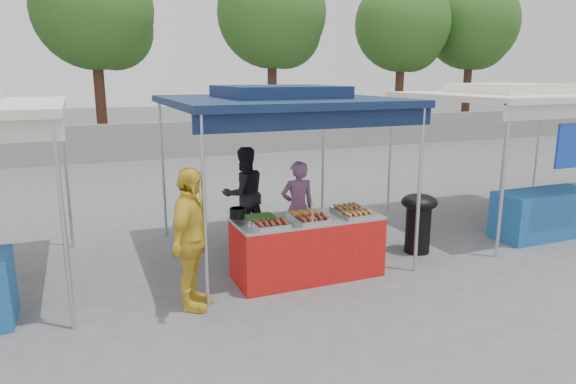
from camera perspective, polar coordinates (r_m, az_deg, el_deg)
name	(u,v)px	position (r m, az deg, el deg)	size (l,w,h in m)	color
ground_plane	(304,274)	(7.30, 1.82, -9.05)	(80.00, 80.00, 0.00)	#595A5C
back_wall	(169,140)	(17.52, -13.14, 5.62)	(40.00, 0.25, 1.20)	gray
main_canopy	(278,100)	(7.67, -1.07, 10.24)	(3.20, 3.20, 2.57)	#BABBC2
neighbor_stall_right	(524,140)	(9.99, 24.79, 5.25)	(3.20, 3.20, 2.57)	#BABBC2
tree_1	(98,15)	(19.25, -20.34, 17.96)	(3.97, 3.97, 6.83)	#402518
tree_2	(275,18)	(20.34, -1.46, 18.74)	(4.07, 4.07, 7.00)	#402518
tree_3	(404,28)	(22.95, 12.81, 17.32)	(3.92, 3.92, 6.73)	#402518
tree_4	(473,27)	(25.33, 19.89, 16.84)	(4.06, 4.06, 6.98)	#402518
vendor_table	(307,247)	(7.06, 2.18, -6.13)	(2.00, 0.80, 0.85)	red
food_tray_fl	(271,224)	(6.49, -1.85, -3.61)	(0.42, 0.30, 0.07)	silver
food_tray_fm	(313,220)	(6.70, 2.78, -3.07)	(0.42, 0.30, 0.07)	silver
food_tray_fr	(357,214)	(7.00, 7.68, -2.48)	(0.42, 0.30, 0.07)	silver
food_tray_bl	(260,218)	(6.76, -3.11, -2.93)	(0.42, 0.30, 0.07)	silver
food_tray_bm	(304,213)	(6.99, 1.79, -2.40)	(0.42, 0.30, 0.07)	silver
food_tray_br	(348,209)	(7.28, 6.64, -1.85)	(0.42, 0.30, 0.07)	silver
cooking_pot	(238,213)	(6.93, -5.59, -2.32)	(0.23, 0.23, 0.13)	black
skewer_cup	(312,220)	(6.63, 2.67, -3.16)	(0.07, 0.07, 0.09)	#BABBC2
wok_burner	(419,218)	(8.23, 14.30, -2.80)	(0.56, 0.56, 0.94)	black
crate_left	(256,255)	(7.57, -3.62, -6.99)	(0.51, 0.36, 0.30)	#133BA1
crate_right	(300,251)	(7.77, 1.34, -6.56)	(0.46, 0.32, 0.27)	#133BA1
crate_stacked	(300,234)	(7.69, 1.35, -4.68)	(0.44, 0.31, 0.26)	#133BA1
vendor_woman	(298,208)	(7.89, 1.08, -1.75)	(0.53, 0.35, 1.46)	#89577F
helper_man	(244,194)	(8.57, -4.89, -0.21)	(0.77, 0.60, 1.58)	black
customer_person	(191,240)	(6.10, -10.76, -5.23)	(1.00, 0.42, 1.71)	gold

